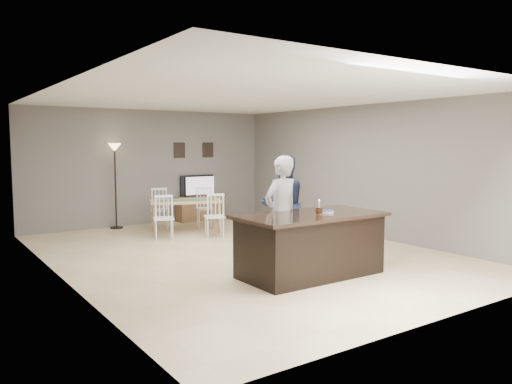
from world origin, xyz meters
TOP-DOWN VIEW (x-y plane):
  - floor at (0.00, 0.00)m, footprint 8.00×8.00m
  - room_shell at (0.00, 0.00)m, footprint 8.00×8.00m
  - kitchen_island at (0.00, -1.80)m, footprint 2.15×1.10m
  - tv_console at (1.20, 3.77)m, footprint 1.20×0.40m
  - television at (1.20, 3.84)m, footprint 0.91×0.12m
  - tv_screen_glow at (1.20, 3.76)m, footprint 0.78×0.00m
  - picture_frames at (1.15, 3.98)m, footprint 1.10×0.02m
  - doorway at (-2.99, -2.30)m, footprint 0.00×2.10m
  - woman at (-0.11, -1.25)m, footprint 0.68×0.50m
  - man at (0.55, -0.45)m, footprint 0.93×0.78m
  - birthday_cake at (0.08, -1.90)m, footprint 0.13×0.13m
  - plate_stack at (0.26, -1.84)m, footprint 0.23×0.23m
  - dining_table at (0.12, 2.40)m, footprint 1.91×2.06m
  - floor_lamp at (-0.93, 3.79)m, footprint 0.29×0.29m

SIDE VIEW (x-z plane):
  - floor at x=0.00m, z-range 0.00..0.00m
  - tv_console at x=1.20m, z-range 0.00..0.60m
  - kitchen_island at x=0.00m, z-range 0.00..0.90m
  - dining_table at x=0.12m, z-range 0.12..1.03m
  - man at x=0.55m, z-range 0.00..1.71m
  - woman at x=-0.11m, z-range 0.00..1.72m
  - television at x=1.20m, z-range 0.60..1.13m
  - tv_screen_glow at x=1.20m, z-range 0.48..1.26m
  - plate_stack at x=0.26m, z-range 0.90..0.94m
  - birthday_cake at x=0.08m, z-range 0.84..1.05m
  - doorway at x=-2.99m, z-range -0.07..2.58m
  - floor_lamp at x=-0.93m, z-range 0.53..2.44m
  - room_shell at x=0.00m, z-range -2.32..5.68m
  - picture_frames at x=1.15m, z-range 1.56..1.94m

